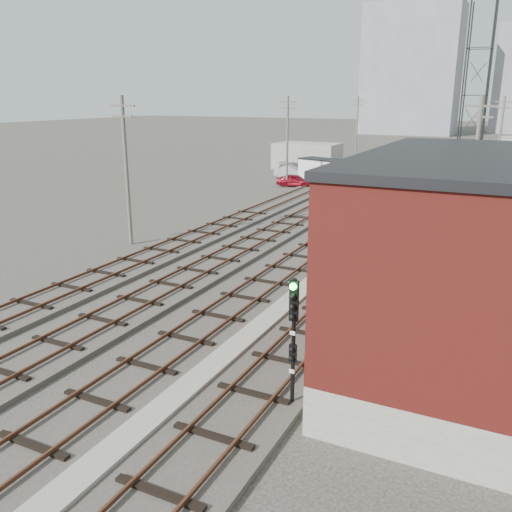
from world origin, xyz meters
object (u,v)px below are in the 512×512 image
Objects in this scene: switch_stand at (382,201)px; car_silver at (292,172)px; car_red at (295,180)px; car_grey at (295,168)px; site_trailer at (325,170)px; signal_mast at (293,334)px.

switch_stand is 18.79m from car_silver.
car_red reaches higher than car_grey.
switch_stand is 22.27m from car_grey.
switch_stand is at bearing -35.39° from site_trailer.
switch_stand is 15.33m from site_trailer.
car_silver is (-13.46, 13.11, 0.00)m from switch_stand.
car_silver reaches higher than car_grey.
site_trailer is at bearing -22.78° from car_red.
site_trailer is 4.37m from car_silver.
switch_stand is 13.14m from car_red.
signal_mast is 45.33m from site_trailer.
signal_mast is 31.30m from switch_stand.
car_red is at bearing -137.50° from car_grey.
car_red is 10.05m from car_grey.
car_grey is at bearing 17.90° from car_red.
signal_mast is at bearing -162.52° from car_red.
signal_mast is 47.64m from car_silver.
car_grey is (-1.15, 3.69, -0.03)m from car_silver.
site_trailer reaches higher than switch_stand.
site_trailer reaches higher than car_red.
signal_mast is at bearing -137.84° from car_grey.
site_trailer is at bearing 135.89° from switch_stand.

